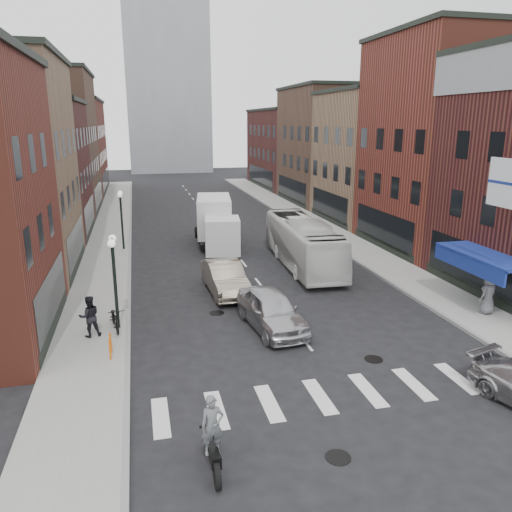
{
  "coord_description": "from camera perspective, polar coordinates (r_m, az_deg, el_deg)",
  "views": [
    {
      "loc": [
        -6.29,
        -16.59,
        8.65
      ],
      "look_at": [
        -0.94,
        5.71,
        2.45
      ],
      "focal_mm": 35.0,
      "sensor_mm": 36.0,
      "label": 1
    }
  ],
  "objects": [
    {
      "name": "bldg_left_far_a",
      "position": [
        52.36,
        -23.56,
        11.71
      ],
      "size": [
        10.3,
        12.2,
        13.3
      ],
      "color": "brown",
      "rests_on": "ground"
    },
    {
      "name": "crosswalk_stripes",
      "position": [
        17.29,
        10.17,
        -15.16
      ],
      "size": [
        12.0,
        2.2,
        0.01
      ],
      "primitive_type": "cube",
      "color": "silver",
      "rests_on": "ground"
    },
    {
      "name": "sidewalk_left",
      "position": [
        39.59,
        -16.36,
        1.99
      ],
      "size": [
        3.0,
        74.0,
        0.15
      ],
      "primitive_type": "cube",
      "color": "gray",
      "rests_on": "ground"
    },
    {
      "name": "bldg_right_mid_a",
      "position": [
        37.29,
        21.81,
        11.77
      ],
      "size": [
        10.3,
        10.2,
        14.3
      ],
      "color": "maroon",
      "rests_on": "ground"
    },
    {
      "name": "bldg_left_far_b",
      "position": [
        66.23,
        -21.47,
        11.51
      ],
      "size": [
        10.3,
        16.2,
        11.3
      ],
      "color": "maroon",
      "rests_on": "ground"
    },
    {
      "name": "motorcycle_rider",
      "position": [
        13.39,
        -4.99,
        -19.83
      ],
      "size": [
        0.6,
        2.08,
        2.12
      ],
      "rotation": [
        0.0,
        0.0,
        0.04
      ],
      "color": "black",
      "rests_on": "ground"
    },
    {
      "name": "streetlamp_far",
      "position": [
        35.08,
        -15.17,
        5.18
      ],
      "size": [
        0.32,
        1.22,
        4.11
      ],
      "color": "black",
      "rests_on": "ground"
    },
    {
      "name": "ped_right_c",
      "position": [
        25.01,
        25.04,
        -3.95
      ],
      "size": [
        1.05,
        0.84,
        1.88
      ],
      "primitive_type": "imported",
      "rotation": [
        0.0,
        0.0,
        3.43
      ],
      "color": "#595A61",
      "rests_on": "sidewalk_right"
    },
    {
      "name": "ped_left_solo",
      "position": [
        21.44,
        -18.49,
        -6.56
      ],
      "size": [
        0.92,
        0.65,
        1.73
      ],
      "primitive_type": "imported",
      "rotation": [
        0.0,
        0.0,
        3.35
      ],
      "color": "black",
      "rests_on": "sidewalk_left"
    },
    {
      "name": "bldg_right_far_a",
      "position": [
        55.86,
        9.14,
        12.37
      ],
      "size": [
        10.3,
        12.2,
        12.3
      ],
      "color": "brown",
      "rests_on": "ground"
    },
    {
      "name": "sedan_left_far",
      "position": [
        25.95,
        -3.55,
        -2.49
      ],
      "size": [
        1.94,
        5.0,
        1.62
      ],
      "primitive_type": "imported",
      "rotation": [
        0.0,
        0.0,
        0.05
      ],
      "color": "#A89B88",
      "rests_on": "ground"
    },
    {
      "name": "sedan_left_near",
      "position": [
        21.53,
        1.8,
        -6.2
      ],
      "size": [
        2.51,
        5.04,
        1.65
      ],
      "primitive_type": "imported",
      "rotation": [
        0.0,
        0.0,
        0.12
      ],
      "color": "#BCBBC0",
      "rests_on": "ground"
    },
    {
      "name": "box_truck",
      "position": [
        35.8,
        -4.57,
        3.81
      ],
      "size": [
        3.03,
        7.98,
        3.36
      ],
      "rotation": [
        0.0,
        0.0,
        -0.14
      ],
      "color": "silver",
      "rests_on": "ground"
    },
    {
      "name": "bike_rack",
      "position": [
        19.68,
        -16.31,
        -9.84
      ],
      "size": [
        0.08,
        0.68,
        0.8
      ],
      "color": "#D8590C",
      "rests_on": "sidewalk_left"
    },
    {
      "name": "bldg_left_mid_b",
      "position": [
        41.66,
        -25.82,
        8.82
      ],
      "size": [
        10.3,
        10.2,
        10.3
      ],
      "color": "#441818",
      "rests_on": "ground"
    },
    {
      "name": "streetlamp_near",
      "position": [
        21.4,
        -15.95,
        -1.03
      ],
      "size": [
        0.32,
        1.22,
        4.11
      ],
      "color": "black",
      "rests_on": "ground"
    },
    {
      "name": "distant_tower",
      "position": [
        96.2,
        -10.5,
        24.67
      ],
      "size": [
        14.0,
        14.0,
        50.0
      ],
      "primitive_type": "cube",
      "color": "#9399A0",
      "rests_on": "ground"
    },
    {
      "name": "parked_bicycle",
      "position": [
        21.99,
        -15.8,
        -6.84
      ],
      "size": [
        0.97,
        1.96,
        0.99
      ],
      "primitive_type": "imported",
      "rotation": [
        0.0,
        0.0,
        0.17
      ],
      "color": "black",
      "rests_on": "sidewalk_left"
    },
    {
      "name": "curb_right",
      "position": [
        41.72,
        5.41,
        3.08
      ],
      "size": [
        0.2,
        74.0,
        0.16
      ],
      "primitive_type": "cube",
      "color": "gray",
      "rests_on": "ground"
    },
    {
      "name": "bldg_right_far_b",
      "position": [
        69.04,
        4.6,
        12.17
      ],
      "size": [
        10.3,
        16.2,
        10.3
      ],
      "color": "#441818",
      "rests_on": "ground"
    },
    {
      "name": "bldg_right_mid_b",
      "position": [
        45.93,
        14.43,
        10.91
      ],
      "size": [
        10.3,
        10.2,
        11.3
      ],
      "color": "#88674B",
      "rests_on": "ground"
    },
    {
      "name": "curb_left",
      "position": [
        39.55,
        -14.19,
        2.02
      ],
      "size": [
        0.2,
        74.0,
        0.16
      ],
      "primitive_type": "cube",
      "color": "gray",
      "rests_on": "ground"
    },
    {
      "name": "transit_bus",
      "position": [
        30.73,
        5.35,
        1.52
      ],
      "size": [
        2.97,
        10.58,
        2.92
      ],
      "primitive_type": "imported",
      "rotation": [
        0.0,
        0.0,
        -0.05
      ],
      "color": "silver",
      "rests_on": "ground"
    },
    {
      "name": "ground",
      "position": [
        19.74,
        6.66,
        -10.98
      ],
      "size": [
        160.0,
        160.0,
        0.0
      ],
      "primitive_type": "plane",
      "color": "black",
      "rests_on": "ground"
    },
    {
      "name": "awning_blue",
      "position": [
        25.14,
        24.3,
        -0.11
      ],
      "size": [
        1.8,
        5.0,
        0.78
      ],
      "color": "navy",
      "rests_on": "ground"
    },
    {
      "name": "sidewalk_right",
      "position": [
        42.2,
        7.34,
        3.27
      ],
      "size": [
        3.0,
        74.0,
        0.15
      ],
      "primitive_type": "cube",
      "color": "gray",
      "rests_on": "ground"
    }
  ]
}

